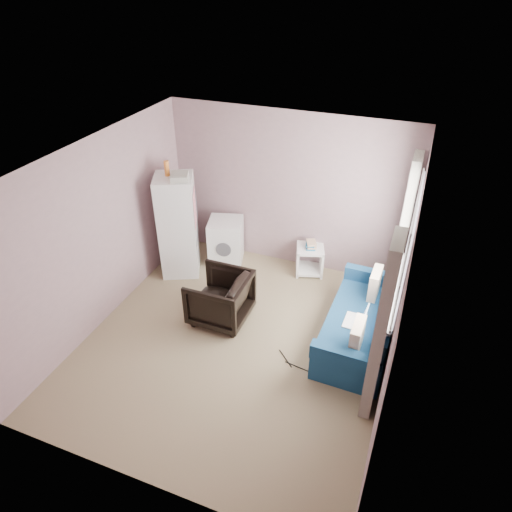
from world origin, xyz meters
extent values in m
cube|color=#958362|center=(0.00, 0.00, -0.01)|extent=(3.80, 4.20, 0.02)
cube|color=silver|center=(0.00, 0.00, 2.51)|extent=(3.80, 4.20, 0.02)
cube|color=gray|center=(0.00, 2.11, 1.25)|extent=(3.80, 0.02, 2.50)
cube|color=gray|center=(0.00, -2.11, 1.25)|extent=(3.80, 0.02, 2.50)
cube|color=gray|center=(-1.91, 0.00, 1.25)|extent=(0.02, 4.20, 2.50)
cube|color=gray|center=(1.91, 0.00, 1.25)|extent=(0.02, 4.20, 2.50)
cube|color=white|center=(1.89, 0.70, 1.50)|extent=(0.01, 1.60, 1.20)
imported|color=black|center=(-0.39, 0.36, 0.39)|extent=(0.71, 0.76, 0.78)
cube|color=white|center=(-1.47, 1.22, 0.81)|extent=(0.74, 0.74, 1.62)
cube|color=#515159|center=(-1.22, 1.34, 0.60)|extent=(0.22, 0.48, 0.02)
cube|color=#515159|center=(-1.30, 1.52, 1.07)|extent=(0.03, 0.03, 0.46)
cube|color=white|center=(-1.20, 1.31, 1.13)|extent=(0.17, 0.36, 0.56)
cylinder|color=orange|center=(-1.56, 1.23, 1.73)|extent=(0.10, 0.10, 0.22)
cube|color=#B2B3A8|center=(-1.33, 1.18, 1.66)|extent=(0.33, 0.35, 0.08)
cube|color=white|center=(-0.91, 1.73, 0.37)|extent=(0.65, 0.65, 0.75)
cube|color=#515159|center=(-0.91, 1.71, 0.72)|extent=(0.60, 0.59, 0.04)
cylinder|color=#515159|center=(-0.84, 1.47, 0.38)|extent=(0.24, 0.08, 0.25)
cube|color=white|center=(0.46, 1.90, 0.44)|extent=(0.52, 0.52, 0.04)
cube|color=white|center=(0.46, 1.90, 0.06)|extent=(0.52, 0.52, 0.04)
cube|color=white|center=(0.28, 1.85, 0.23)|extent=(0.16, 0.41, 0.46)
cube|color=white|center=(0.65, 1.96, 0.23)|extent=(0.16, 0.41, 0.46)
cube|color=#226890|center=(0.46, 1.90, 0.47)|extent=(0.19, 0.24, 0.03)
cube|color=#D8AF90|center=(0.47, 1.91, 0.50)|extent=(0.21, 0.24, 0.03)
cube|color=#226890|center=(0.45, 1.90, 0.53)|extent=(0.18, 0.23, 0.03)
cube|color=#D8AF90|center=(0.47, 1.90, 0.56)|extent=(0.21, 0.24, 0.03)
cube|color=navy|center=(1.49, 0.59, 0.19)|extent=(0.88, 1.77, 0.39)
cube|color=navy|center=(1.82, 0.58, 0.60)|extent=(0.23, 1.75, 0.43)
cube|color=navy|center=(1.47, -0.26, 0.49)|extent=(0.83, 0.16, 0.19)
cube|color=navy|center=(1.52, 1.43, 0.49)|extent=(0.83, 0.16, 0.19)
cube|color=#FDE0BF|center=(1.53, 0.02, 0.58)|extent=(0.13, 0.39, 0.39)
cube|color=#FDE0BF|center=(1.56, 1.15, 0.58)|extent=(0.13, 0.39, 0.39)
cube|color=white|center=(1.41, 0.49, 0.40)|extent=(0.23, 0.33, 0.02)
cube|color=silver|center=(1.53, 0.49, 0.51)|extent=(0.07, 0.32, 0.21)
cube|color=white|center=(1.82, 0.70, 0.87)|extent=(0.14, 1.70, 0.04)
cube|color=white|center=(1.87, 0.70, 0.90)|extent=(0.02, 1.68, 0.05)
cube|color=white|center=(1.87, 0.70, 1.50)|extent=(0.02, 1.68, 0.05)
cube|color=white|center=(1.87, 0.70, 2.10)|extent=(0.02, 1.68, 0.05)
cube|color=white|center=(1.87, -0.10, 1.50)|extent=(0.02, 0.05, 1.20)
cube|color=white|center=(1.87, 0.43, 1.50)|extent=(0.02, 0.05, 1.20)
cube|color=white|center=(1.87, 0.97, 1.50)|extent=(0.02, 0.05, 1.20)
cube|color=white|center=(1.87, 1.50, 1.50)|extent=(0.02, 0.05, 1.20)
cube|color=beige|center=(1.78, -0.38, 1.10)|extent=(0.12, 0.46, 2.18)
cube|color=beige|center=(1.78, 1.78, 1.10)|extent=(0.12, 0.46, 2.18)
cylinder|color=black|center=(0.88, -0.14, 0.01)|extent=(0.33, 0.07, 0.01)
cylinder|color=black|center=(0.70, -0.06, 0.01)|extent=(0.24, 0.24, 0.01)
camera|label=1|loc=(1.84, -4.04, 4.25)|focal=32.00mm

